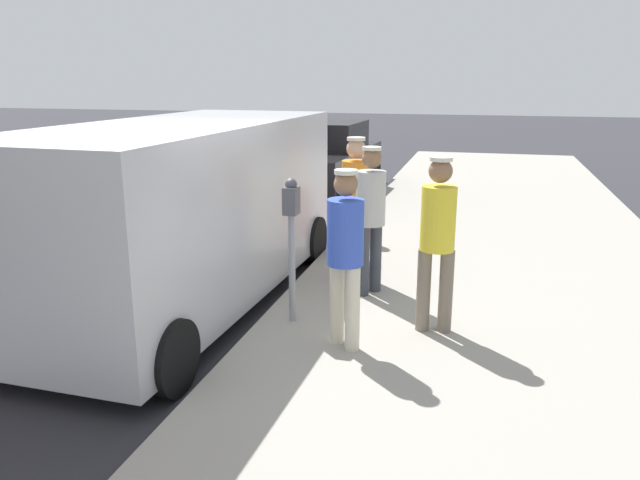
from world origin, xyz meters
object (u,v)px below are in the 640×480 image
(pedestrian_in_orange, at_px, (355,199))
(pedestrian_in_yellow, at_px, (438,233))
(parking_meter_near, at_px, (292,226))
(pedestrian_in_gray, at_px, (371,211))
(fire_hydrant, at_px, (363,216))
(parked_sedan_ahead, at_px, (323,162))
(pedestrian_in_blue, at_px, (345,248))
(parked_van, at_px, (183,209))

(pedestrian_in_orange, distance_m, pedestrian_in_yellow, 1.83)
(parking_meter_near, height_order, pedestrian_in_gray, pedestrian_in_gray)
(pedestrian_in_gray, relative_size, fire_hydrant, 2.02)
(pedestrian_in_gray, bearing_deg, parked_sedan_ahead, 108.89)
(parking_meter_near, bearing_deg, fire_hydrant, 88.29)
(pedestrian_in_gray, bearing_deg, parking_meter_near, -120.52)
(parking_meter_near, xyz_separation_m, pedestrian_in_gray, (0.62, 1.06, -0.03))
(parking_meter_near, bearing_deg, pedestrian_in_blue, -36.20)
(pedestrian_in_orange, xyz_separation_m, pedestrian_in_gray, (0.28, -0.49, -0.04))
(pedestrian_in_orange, distance_m, pedestrian_in_gray, 0.57)
(pedestrian_in_yellow, bearing_deg, parked_sedan_ahead, 112.19)
(parked_van, relative_size, fire_hydrant, 6.12)
(pedestrian_in_yellow, distance_m, parked_van, 2.99)
(pedestrian_in_orange, bearing_deg, parked_van, -151.50)
(pedestrian_in_blue, bearing_deg, parked_sedan_ahead, 105.86)
(pedestrian_in_orange, height_order, pedestrian_in_yellow, pedestrian_in_orange)
(parked_sedan_ahead, xyz_separation_m, fire_hydrant, (1.80, -4.52, -0.18))
(pedestrian_in_gray, bearing_deg, parked_van, -166.62)
(parked_van, distance_m, fire_hydrant, 3.27)
(pedestrian_in_gray, relative_size, parked_sedan_ahead, 0.39)
(pedestrian_in_orange, relative_size, parked_sedan_ahead, 0.40)
(parked_van, bearing_deg, pedestrian_in_gray, 13.38)
(pedestrian_in_yellow, bearing_deg, fire_hydrant, 112.77)
(parking_meter_near, bearing_deg, pedestrian_in_gray, 59.48)
(pedestrian_in_yellow, bearing_deg, parked_van, 171.43)
(parking_meter_near, relative_size, pedestrian_in_yellow, 0.86)
(pedestrian_in_blue, relative_size, fire_hydrant, 1.98)
(pedestrian_in_yellow, bearing_deg, pedestrian_in_blue, -142.90)
(pedestrian_in_yellow, height_order, pedestrian_in_gray, pedestrian_in_yellow)
(parking_meter_near, relative_size, pedestrian_in_orange, 0.85)
(pedestrian_in_orange, relative_size, fire_hydrant, 2.08)
(pedestrian_in_blue, bearing_deg, pedestrian_in_gray, 91.65)
(parking_meter_near, height_order, pedestrian_in_yellow, pedestrian_in_yellow)
(pedestrian_in_yellow, xyz_separation_m, pedestrian_in_blue, (-0.79, -0.60, -0.04))
(parking_meter_near, bearing_deg, pedestrian_in_yellow, 4.23)
(parking_meter_near, distance_m, parked_sedan_ahead, 8.06)
(pedestrian_in_orange, xyz_separation_m, pedestrian_in_yellow, (1.12, -1.45, -0.02))
(parked_van, xyz_separation_m, parked_sedan_ahead, (-0.20, 7.31, -0.41))
(pedestrian_in_blue, relative_size, parked_van, 0.32)
(pedestrian_in_blue, bearing_deg, pedestrian_in_orange, 99.09)
(parking_meter_near, distance_m, pedestrian_in_gray, 1.23)
(pedestrian_in_gray, distance_m, parked_sedan_ahead, 7.21)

